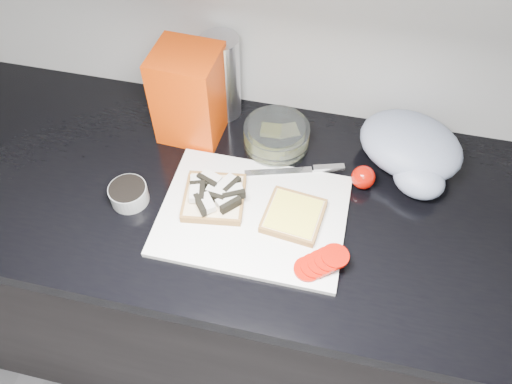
{
  "coord_description": "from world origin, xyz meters",
  "views": [
    {
      "loc": [
        0.07,
        0.53,
        1.8
      ],
      "look_at": [
        -0.07,
        1.17,
        0.95
      ],
      "focal_mm": 35.0,
      "sensor_mm": 36.0,
      "label": 1
    }
  ],
  "objects_px": {
    "glass_bowl": "(276,137)",
    "bread_bag": "(190,95)",
    "cutting_board": "(253,215)",
    "steel_canister": "(222,77)"
  },
  "relations": [
    {
      "from": "cutting_board",
      "to": "bread_bag",
      "type": "distance_m",
      "value": 0.32
    },
    {
      "from": "cutting_board",
      "to": "bread_bag",
      "type": "relative_size",
      "value": 1.74
    },
    {
      "from": "glass_bowl",
      "to": "bread_bag",
      "type": "xyz_separation_m",
      "value": [
        -0.21,
        0.01,
        0.08
      ]
    },
    {
      "from": "cutting_board",
      "to": "steel_canister",
      "type": "bearing_deg",
      "value": 115.84
    },
    {
      "from": "glass_bowl",
      "to": "cutting_board",
      "type": "bearing_deg",
      "value": -91.9
    },
    {
      "from": "glass_bowl",
      "to": "steel_canister",
      "type": "xyz_separation_m",
      "value": [
        -0.16,
        0.09,
        0.08
      ]
    },
    {
      "from": "cutting_board",
      "to": "steel_canister",
      "type": "relative_size",
      "value": 1.83
    },
    {
      "from": "cutting_board",
      "to": "steel_canister",
      "type": "height_order",
      "value": "steel_canister"
    },
    {
      "from": "glass_bowl",
      "to": "bread_bag",
      "type": "bearing_deg",
      "value": 177.17
    },
    {
      "from": "cutting_board",
      "to": "bread_bag",
      "type": "bearing_deg",
      "value": 132.05
    }
  ]
}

